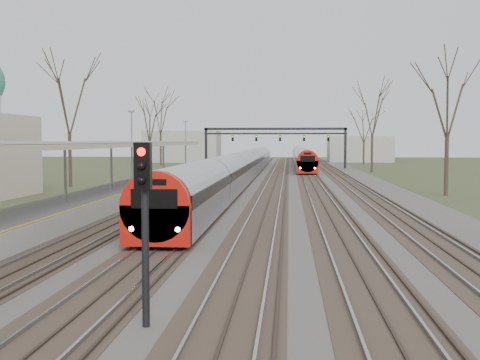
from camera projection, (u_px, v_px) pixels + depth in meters
The scene contains 9 objects.
track_bed at pixel (268, 182), 58.84m from camera, with size 24.00×160.00×0.22m.
platform at pixel (126, 193), 42.17m from camera, with size 3.50×69.00×1.00m, color #9E9B93.
canopy at pixel (106, 144), 37.45m from camera, with size 4.10×50.00×3.11m.
signal_gantry at pixel (275, 136), 88.35m from camera, with size 21.00×0.59×6.08m.
tree_west_far at pixel (69, 97), 52.77m from camera, with size 5.50×5.50×11.33m.
tree_east_far at pixel (448, 98), 44.33m from camera, with size 5.00×5.00×10.30m.
train_near at pixel (245, 165), 66.27m from camera, with size 2.62×90.21×3.05m.
train_far at pixel (301, 156), 107.49m from camera, with size 2.62×75.21×3.05m.
signal_post at pixel (144, 207), 12.80m from camera, with size 0.35×0.45×4.10m.
Camera 1 is at (2.32, -3.73, 4.13)m, focal length 45.00 mm.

